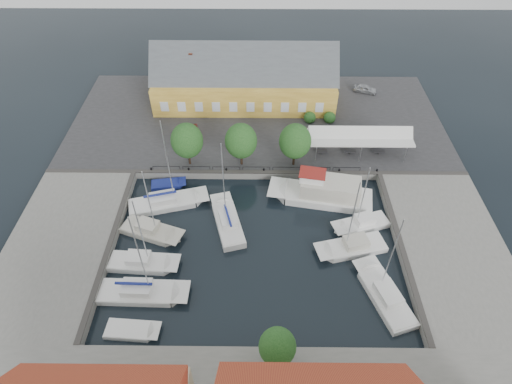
% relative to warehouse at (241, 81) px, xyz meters
% --- Properties ---
extents(ground, '(140.00, 140.00, 0.00)m').
position_rel_warehouse_xyz_m(ground, '(2.60, -28.36, -4.43)').
color(ground, black).
rests_on(ground, ground).
extents(north_quay, '(56.00, 26.00, 1.00)m').
position_rel_warehouse_xyz_m(north_quay, '(2.60, -5.36, -3.93)').
color(north_quay, '#2D2D30').
rests_on(north_quay, ground).
extents(west_quay, '(12.00, 24.00, 1.00)m').
position_rel_warehouse_xyz_m(west_quay, '(-19.40, -30.36, -3.93)').
color(west_quay, slate).
rests_on(west_quay, ground).
extents(east_quay, '(12.00, 24.00, 1.00)m').
position_rel_warehouse_xyz_m(east_quay, '(24.60, -30.36, -3.93)').
color(east_quay, slate).
rests_on(east_quay, ground).
extents(quay_edge_fittings, '(56.00, 24.72, 0.40)m').
position_rel_warehouse_xyz_m(quay_edge_fittings, '(2.62, -23.61, -3.37)').
color(quay_edge_fittings, '#383533').
rests_on(quay_edge_fittings, north_quay).
extents(warehouse, '(28.56, 14.00, 9.55)m').
position_rel_warehouse_xyz_m(warehouse, '(0.00, 0.00, 0.00)').
color(warehouse, '#BC8F2D').
rests_on(warehouse, north_quay).
extents(tent_canopy, '(14.00, 4.00, 2.83)m').
position_rel_warehouse_xyz_m(tent_canopy, '(16.60, -13.86, -0.74)').
color(tent_canopy, silver).
rests_on(tent_canopy, north_quay).
extents(quay_trees, '(18.20, 4.20, 6.30)m').
position_rel_warehouse_xyz_m(quay_trees, '(0.60, -16.36, 0.45)').
color(quay_trees, black).
rests_on(quay_trees, north_quay).
extents(car_silver, '(4.08, 2.63, 1.29)m').
position_rel_warehouse_xyz_m(car_silver, '(20.50, 2.45, -2.78)').
color(car_silver, '#ADB0B5').
rests_on(car_silver, north_quay).
extents(car_red, '(2.23, 4.42, 1.39)m').
position_rel_warehouse_xyz_m(car_red, '(-6.57, -10.50, -2.73)').
color(car_red, '#531317').
rests_on(car_red, north_quay).
extents(center_sailboat, '(4.82, 9.05, 12.11)m').
position_rel_warehouse_xyz_m(center_sailboat, '(-0.75, -26.48, -4.06)').
color(center_sailboat, white).
rests_on(center_sailboat, ground).
extents(trawler, '(13.56, 6.15, 5.00)m').
position_rel_warehouse_xyz_m(trawler, '(11.19, -22.03, -3.41)').
color(trawler, white).
rests_on(trawler, ground).
extents(east_boat_a, '(7.18, 4.21, 9.98)m').
position_rel_warehouse_xyz_m(east_boat_a, '(15.20, -26.62, -4.17)').
color(east_boat_a, white).
rests_on(east_boat_a, ground).
extents(east_boat_b, '(8.45, 4.54, 11.14)m').
position_rel_warehouse_xyz_m(east_boat_b, '(13.56, -30.11, -4.17)').
color(east_boat_b, white).
rests_on(east_boat_b, ground).
extents(east_boat_c, '(5.48, 9.35, 11.46)m').
position_rel_warehouse_xyz_m(east_boat_c, '(15.92, -36.35, -4.17)').
color(east_boat_c, white).
rests_on(east_boat_c, ground).
extents(west_boat_a, '(10.25, 5.32, 13.01)m').
position_rel_warehouse_xyz_m(west_boat_a, '(-8.58, -23.18, -4.16)').
color(west_boat_a, white).
rests_on(west_boat_a, ground).
extents(west_boat_b, '(7.89, 4.97, 10.43)m').
position_rel_warehouse_xyz_m(west_boat_b, '(-9.67, -27.92, -4.17)').
color(west_boat_b, beige).
rests_on(west_boat_b, ground).
extents(west_boat_c, '(7.96, 2.99, 10.62)m').
position_rel_warehouse_xyz_m(west_boat_c, '(-9.72, -32.53, -4.17)').
color(west_boat_c, white).
rests_on(west_boat_c, ground).
extents(west_boat_d, '(9.49, 3.06, 12.41)m').
position_rel_warehouse_xyz_m(west_boat_d, '(-9.04, -36.28, -4.16)').
color(west_boat_d, white).
rests_on(west_boat_d, ground).
extents(launch_sw, '(5.47, 2.35, 0.98)m').
position_rel_warehouse_xyz_m(launch_sw, '(-9.19, -40.43, -4.34)').
color(launch_sw, white).
rests_on(launch_sw, ground).
extents(launch_nw, '(4.75, 2.50, 0.88)m').
position_rel_warehouse_xyz_m(launch_nw, '(-9.00, -19.66, -4.34)').
color(launch_nw, navy).
rests_on(launch_nw, ground).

